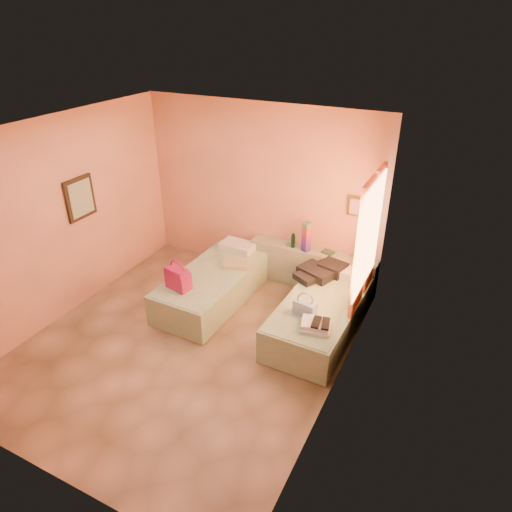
{
  "coord_description": "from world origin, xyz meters",
  "views": [
    {
      "loc": [
        2.98,
        -3.94,
        3.97
      ],
      "look_at": [
        0.61,
        0.85,
        1.07
      ],
      "focal_mm": 32.0,
      "sensor_mm": 36.0,
      "label": 1
    }
  ],
  "objects_px": {
    "headboard_ledge": "(311,268)",
    "magenta_handbag": "(178,278)",
    "bed_left": "(213,286)",
    "water_bottle": "(293,241)",
    "bed_right": "(320,316)",
    "blue_handbag": "(305,308)",
    "green_book": "(328,252)",
    "flower_vase": "(360,252)",
    "towel_stack": "(316,326)"
  },
  "relations": [
    {
      "from": "headboard_ledge",
      "to": "magenta_handbag",
      "type": "bearing_deg",
      "value": -130.12
    },
    {
      "from": "bed_left",
      "to": "water_bottle",
      "type": "xyz_separation_m",
      "value": [
        0.88,
        1.01,
        0.52
      ]
    },
    {
      "from": "bed_right",
      "to": "bed_left",
      "type": "bearing_deg",
      "value": -178.45
    },
    {
      "from": "headboard_ledge",
      "to": "blue_handbag",
      "type": "relative_size",
      "value": 7.01
    },
    {
      "from": "bed_right",
      "to": "water_bottle",
      "type": "height_order",
      "value": "water_bottle"
    },
    {
      "from": "bed_left",
      "to": "green_book",
      "type": "distance_m",
      "value": 1.84
    },
    {
      "from": "flower_vase",
      "to": "blue_handbag",
      "type": "xyz_separation_m",
      "value": [
        -0.31,
        -1.46,
        -0.2
      ]
    },
    {
      "from": "water_bottle",
      "to": "flower_vase",
      "type": "distance_m",
      "value": 1.06
    },
    {
      "from": "water_bottle",
      "to": "magenta_handbag",
      "type": "relative_size",
      "value": 0.66
    },
    {
      "from": "flower_vase",
      "to": "bed_left",
      "type": "bearing_deg",
      "value": -151.32
    },
    {
      "from": "water_bottle",
      "to": "magenta_handbag",
      "type": "bearing_deg",
      "value": -123.62
    },
    {
      "from": "water_bottle",
      "to": "towel_stack",
      "type": "relative_size",
      "value": 0.66
    },
    {
      "from": "flower_vase",
      "to": "blue_handbag",
      "type": "height_order",
      "value": "flower_vase"
    },
    {
      "from": "bed_right",
      "to": "blue_handbag",
      "type": "height_order",
      "value": "blue_handbag"
    },
    {
      "from": "bed_left",
      "to": "magenta_handbag",
      "type": "relative_size",
      "value": 5.74
    },
    {
      "from": "bed_left",
      "to": "blue_handbag",
      "type": "relative_size",
      "value": 6.84
    },
    {
      "from": "bed_left",
      "to": "blue_handbag",
      "type": "height_order",
      "value": "blue_handbag"
    },
    {
      "from": "headboard_ledge",
      "to": "water_bottle",
      "type": "relative_size",
      "value": 8.89
    },
    {
      "from": "flower_vase",
      "to": "bed_right",
      "type": "bearing_deg",
      "value": -101.4
    },
    {
      "from": "headboard_ledge",
      "to": "magenta_handbag",
      "type": "distance_m",
      "value": 2.18
    },
    {
      "from": "bed_left",
      "to": "magenta_handbag",
      "type": "distance_m",
      "value": 0.75
    },
    {
      "from": "bed_left",
      "to": "water_bottle",
      "type": "height_order",
      "value": "water_bottle"
    },
    {
      "from": "blue_handbag",
      "to": "bed_left",
      "type": "bearing_deg",
      "value": 173.48
    },
    {
      "from": "bed_left",
      "to": "bed_right",
      "type": "bearing_deg",
      "value": 1.55
    },
    {
      "from": "bed_left",
      "to": "flower_vase",
      "type": "relative_size",
      "value": 6.89
    },
    {
      "from": "bed_left",
      "to": "towel_stack",
      "type": "bearing_deg",
      "value": -17.13
    },
    {
      "from": "blue_handbag",
      "to": "flower_vase",
      "type": "bearing_deg",
      "value": 85.4
    },
    {
      "from": "green_book",
      "to": "flower_vase",
      "type": "height_order",
      "value": "flower_vase"
    },
    {
      "from": "green_book",
      "to": "magenta_handbag",
      "type": "xyz_separation_m",
      "value": [
        -1.63,
        -1.66,
        -0.0
      ]
    },
    {
      "from": "headboard_ledge",
      "to": "bed_left",
      "type": "height_order",
      "value": "headboard_ledge"
    },
    {
      "from": "magenta_handbag",
      "to": "towel_stack",
      "type": "distance_m",
      "value": 2.06
    },
    {
      "from": "green_book",
      "to": "towel_stack",
      "type": "relative_size",
      "value": 0.51
    },
    {
      "from": "headboard_ledge",
      "to": "magenta_handbag",
      "type": "relative_size",
      "value": 5.88
    },
    {
      "from": "water_bottle",
      "to": "magenta_handbag",
      "type": "xyz_separation_m",
      "value": [
        -1.07,
        -1.61,
        -0.1
      ]
    },
    {
      "from": "magenta_handbag",
      "to": "blue_handbag",
      "type": "distance_m",
      "value": 1.83
    },
    {
      "from": "water_bottle",
      "to": "green_book",
      "type": "relative_size",
      "value": 1.29
    },
    {
      "from": "flower_vase",
      "to": "towel_stack",
      "type": "height_order",
      "value": "flower_vase"
    },
    {
      "from": "bed_right",
      "to": "towel_stack",
      "type": "xyz_separation_m",
      "value": [
        0.14,
        -0.63,
        0.3
      ]
    },
    {
      "from": "bed_right",
      "to": "blue_handbag",
      "type": "relative_size",
      "value": 6.84
    },
    {
      "from": "headboard_ledge",
      "to": "bed_right",
      "type": "bearing_deg",
      "value": -63.43
    },
    {
      "from": "bed_right",
      "to": "blue_handbag",
      "type": "bearing_deg",
      "value": -101.93
    },
    {
      "from": "bed_right",
      "to": "flower_vase",
      "type": "xyz_separation_m",
      "value": [
        0.21,
        1.06,
        0.55
      ]
    },
    {
      "from": "water_bottle",
      "to": "headboard_ledge",
      "type": "bearing_deg",
      "value": 7.27
    },
    {
      "from": "headboard_ledge",
      "to": "bed_right",
      "type": "distance_m",
      "value": 1.18
    },
    {
      "from": "headboard_ledge",
      "to": "blue_handbag",
      "type": "xyz_separation_m",
      "value": [
        0.43,
        -1.45,
        0.27
      ]
    },
    {
      "from": "bed_right",
      "to": "magenta_handbag",
      "type": "relative_size",
      "value": 5.74
    },
    {
      "from": "green_book",
      "to": "towel_stack",
      "type": "distance_m",
      "value": 1.75
    },
    {
      "from": "bed_right",
      "to": "towel_stack",
      "type": "bearing_deg",
      "value": -75.88
    },
    {
      "from": "green_book",
      "to": "magenta_handbag",
      "type": "distance_m",
      "value": 2.33
    },
    {
      "from": "water_bottle",
      "to": "green_book",
      "type": "bearing_deg",
      "value": 5.68
    }
  ]
}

